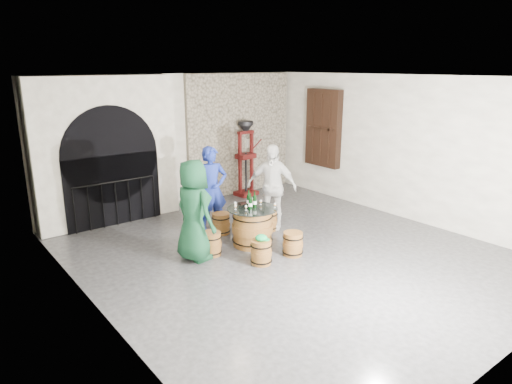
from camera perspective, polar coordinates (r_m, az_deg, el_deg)
ground at (r=8.65m, az=3.78°, el=-7.57°), size 8.00×8.00×0.00m
wall_back at (r=11.39m, az=-9.63°, el=6.32°), size 8.00×0.00×8.00m
wall_left at (r=6.44m, az=-19.93°, el=-1.60°), size 0.00×8.00×8.00m
wall_right at (r=10.77m, az=18.07°, el=5.24°), size 0.00×8.00×8.00m
ceiling at (r=7.95m, az=4.21°, el=14.14°), size 8.00×8.00×0.00m
stone_facing_panel at (r=12.28m, az=-2.06°, el=7.20°), size 3.20×0.12×3.18m
arched_opening at (r=10.39m, az=-18.18°, el=4.77°), size 3.10×0.60×3.19m
shuttered_window at (r=12.14m, az=8.39°, el=7.89°), size 0.23×1.10×2.00m
barrel_table at (r=8.86m, az=-0.45°, el=-4.37°), size 0.97×0.97×0.75m
barrel_stool_left at (r=8.49m, az=-5.61°, el=-6.45°), size 0.39×0.39×0.44m
barrel_stool_far at (r=9.52m, az=-4.40°, el=-3.95°), size 0.39×0.39×0.44m
barrel_stool_right at (r=9.70m, az=1.58°, el=-3.52°), size 0.39×0.39×0.44m
barrel_stool_near_right at (r=8.47m, az=4.63°, el=-6.48°), size 0.39×0.39×0.44m
barrel_stool_near_left at (r=8.09m, az=0.66°, el=-7.53°), size 0.39×0.39×0.44m
green_cap at (r=7.99m, az=0.69°, el=-5.75°), size 0.25×0.21×0.12m
person_green at (r=8.12m, az=-7.78°, el=-2.33°), size 0.69×0.96×1.84m
person_blue at (r=9.49m, az=-5.54°, el=0.30°), size 0.74×0.56×1.81m
person_white at (r=9.66m, az=1.97°, el=0.68°), size 0.98×1.13×1.82m
wine_bottle_left at (r=8.61m, az=-0.72°, el=-1.40°), size 0.08×0.08×0.32m
wine_bottle_center at (r=8.74m, az=-0.17°, el=-1.13°), size 0.08×0.08×0.32m
wine_bottle_right at (r=8.81m, az=-0.92°, el=-0.99°), size 0.08×0.08×0.32m
tasting_glass_a at (r=8.60m, az=-1.26°, el=-2.00°), size 0.05×0.05×0.10m
tasting_glass_b at (r=8.94m, az=0.59°, el=-1.30°), size 0.05×0.05×0.10m
tasting_glass_c at (r=8.82m, az=-2.61°, el=-1.56°), size 0.05×0.05×0.10m
tasting_glass_d at (r=9.07m, az=-0.37°, el=-1.06°), size 0.05×0.05×0.10m
tasting_glass_e at (r=8.75m, az=2.38°, el=-1.69°), size 0.05×0.05×0.10m
tasting_glass_f at (r=8.65m, az=-2.58°, el=-1.90°), size 0.05×0.05×0.10m
side_barrel at (r=10.45m, az=-7.79°, el=-1.88°), size 0.43×0.43×0.57m
corking_press at (r=12.07m, az=-1.27°, el=4.92°), size 0.84×0.49×1.99m
control_box at (r=12.41m, az=-0.89°, el=6.12°), size 0.18×0.10×0.22m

